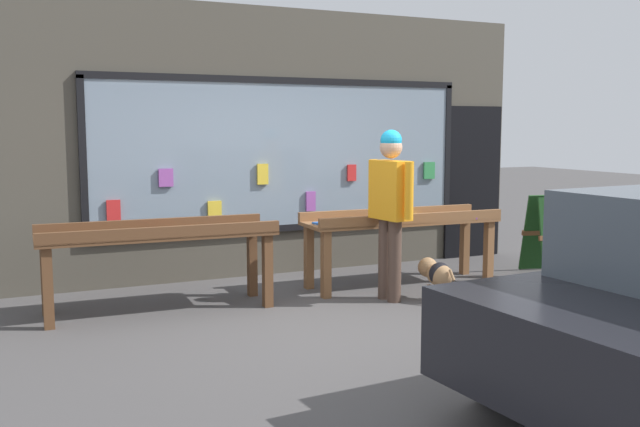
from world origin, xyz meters
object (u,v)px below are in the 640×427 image
object	(u,v)px
person_browsing	(390,200)
small_dog	(437,273)
display_table_left	(158,241)
sandwich_board_sign	(550,235)
display_table_right	(401,226)

from	to	relation	value
person_browsing	small_dog	world-z (taller)	person_browsing
display_table_left	small_dog	distance (m)	2.88
person_browsing	sandwich_board_sign	distance (m)	2.54
display_table_left	person_browsing	bearing A→B (deg)	-13.94
display_table_right	sandwich_board_sign	world-z (taller)	sandwich_board_sign
small_dog	display_table_right	bearing A→B (deg)	-7.07
display_table_left	person_browsing	distance (m)	2.39
display_table_left	display_table_right	bearing A→B (deg)	0.02
small_dog	person_browsing	bearing A→B (deg)	59.78
small_dog	sandwich_board_sign	distance (m)	2.08
display_table_left	person_browsing	world-z (taller)	person_browsing
sandwich_board_sign	person_browsing	bearing A→B (deg)	-157.60
display_table_right	sandwich_board_sign	bearing A→B (deg)	-7.47
small_dog	sandwich_board_sign	size ratio (longest dim) A/B	0.57
display_table_right	small_dog	world-z (taller)	display_table_right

